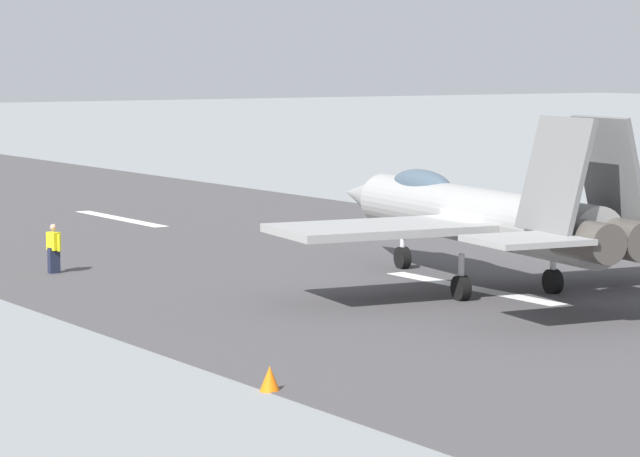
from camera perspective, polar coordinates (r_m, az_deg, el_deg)
ground_plane at (r=46.66m, az=6.14°, el=-2.35°), size 400.00×400.00×0.00m
runway_strip at (r=46.64m, az=6.15°, el=-2.34°), size 240.00×26.00×0.02m
fighter_jet at (r=46.57m, az=6.05°, el=0.55°), size 17.73×14.31×5.55m
crew_person at (r=50.68m, az=-10.06°, el=-0.77°), size 0.69×0.37×1.66m
marker_cone_near at (r=32.45m, az=-1.92°, el=-5.71°), size 0.44×0.44×0.55m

